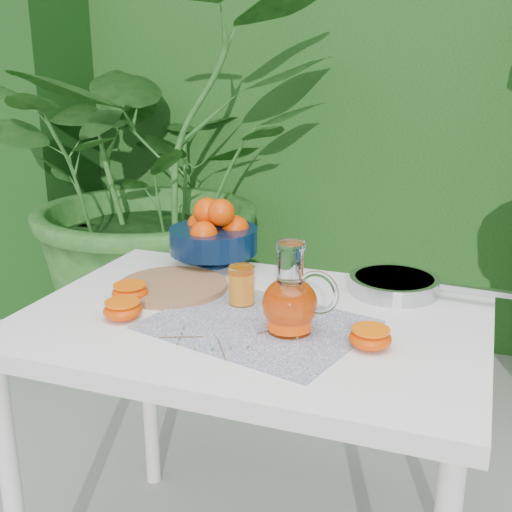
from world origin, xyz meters
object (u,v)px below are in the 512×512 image
(white_table, at_px, (253,349))
(juice_pitcher, at_px, (291,301))
(fruit_bowl, at_px, (214,234))
(saute_pan, at_px, (395,284))
(cutting_board, at_px, (173,287))

(white_table, distance_m, juice_pitcher, 0.19)
(white_table, xyz_separation_m, juice_pitcher, (0.11, -0.06, 0.15))
(white_table, bearing_deg, fruit_bowl, 126.76)
(fruit_bowl, height_order, juice_pitcher, juice_pitcher)
(fruit_bowl, distance_m, saute_pan, 0.50)
(white_table, relative_size, fruit_bowl, 4.08)
(white_table, distance_m, cutting_board, 0.27)
(saute_pan, bearing_deg, cutting_board, -161.80)
(white_table, xyz_separation_m, cutting_board, (-0.24, 0.08, 0.09))
(fruit_bowl, bearing_deg, saute_pan, -5.55)
(fruit_bowl, bearing_deg, juice_pitcher, -47.60)
(white_table, height_order, saute_pan, saute_pan)
(cutting_board, bearing_deg, fruit_bowl, 85.51)
(fruit_bowl, xyz_separation_m, juice_pitcher, (0.33, -0.36, -0.02))
(cutting_board, relative_size, fruit_bowl, 1.09)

